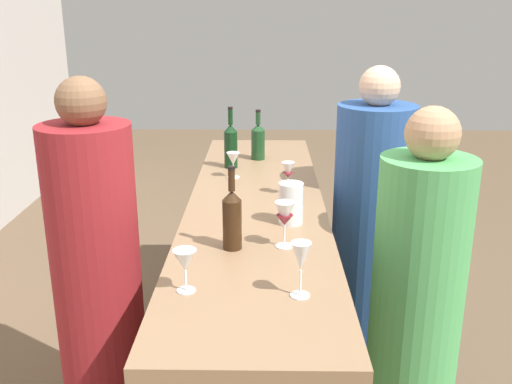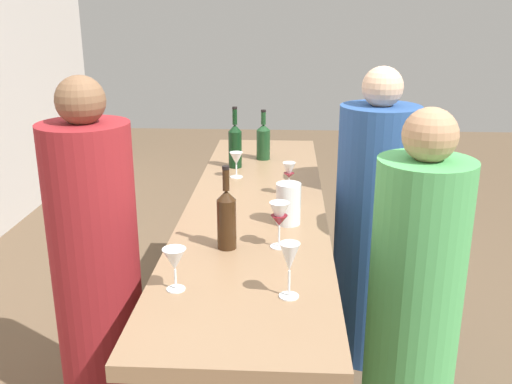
{
  "view_description": "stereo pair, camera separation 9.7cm",
  "coord_description": "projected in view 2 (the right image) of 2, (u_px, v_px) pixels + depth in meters",
  "views": [
    {
      "loc": [
        -2.47,
        -0.04,
        1.78
      ],
      "look_at": [
        0.0,
        0.0,
        0.98
      ],
      "focal_mm": 40.47,
      "sensor_mm": 36.0,
      "label": 1
    },
    {
      "loc": [
        -2.46,
        -0.13,
        1.78
      ],
      "look_at": [
        0.0,
        0.0,
        0.98
      ],
      "focal_mm": 40.47,
      "sensor_mm": 36.0,
      "label": 2
    }
  ],
  "objects": [
    {
      "name": "ground_plane",
      "position": [
        256.0,
        376.0,
        2.9
      ],
      "size": [
        12.0,
        12.0,
        0.0
      ],
      "primitive_type": "plane",
      "color": "brown"
    },
    {
      "name": "bar_counter",
      "position": [
        256.0,
        293.0,
        2.75
      ],
      "size": [
        2.52,
        0.61,
        0.93
      ],
      "color": "brown",
      "rests_on": "ground"
    },
    {
      "name": "wine_bottle_leftmost_amber_brown",
      "position": [
        227.0,
        218.0,
        2.09
      ],
      "size": [
        0.07,
        0.07,
        0.31
      ],
      "color": "#331E0F",
      "rests_on": "bar_counter"
    },
    {
      "name": "wine_bottle_second_left_dark_green",
      "position": [
        235.0,
        145.0,
        3.14
      ],
      "size": [
        0.07,
        0.07,
        0.33
      ],
      "color": "black",
      "rests_on": "bar_counter"
    },
    {
      "name": "wine_bottle_center_olive_green",
      "position": [
        263.0,
        141.0,
        3.31
      ],
      "size": [
        0.08,
        0.08,
        0.29
      ],
      "color": "#193D1E",
      "rests_on": "bar_counter"
    },
    {
      "name": "wine_glass_near_left",
      "position": [
        290.0,
        259.0,
        1.73
      ],
      "size": [
        0.06,
        0.06,
        0.18
      ],
      "color": "white",
      "rests_on": "bar_counter"
    },
    {
      "name": "wine_glass_near_center",
      "position": [
        289.0,
        172.0,
        2.68
      ],
      "size": [
        0.06,
        0.06,
        0.16
      ],
      "color": "white",
      "rests_on": "bar_counter"
    },
    {
      "name": "wine_glass_near_right",
      "position": [
        279.0,
        217.0,
        2.09
      ],
      "size": [
        0.07,
        0.07,
        0.17
      ],
      "color": "white",
      "rests_on": "bar_counter"
    },
    {
      "name": "wine_glass_far_left",
      "position": [
        236.0,
        160.0,
        2.96
      ],
      "size": [
        0.07,
        0.07,
        0.13
      ],
      "color": "white",
      "rests_on": "bar_counter"
    },
    {
      "name": "wine_glass_far_center",
      "position": [
        175.0,
        260.0,
        1.78
      ],
      "size": [
        0.07,
        0.07,
        0.14
      ],
      "color": "white",
      "rests_on": "bar_counter"
    },
    {
      "name": "water_pitcher",
      "position": [
        288.0,
        204.0,
        2.33
      ],
      "size": [
        0.1,
        0.1,
        0.17
      ],
      "color": "silver",
      "rests_on": "bar_counter"
    },
    {
      "name": "person_left_guest",
      "position": [
        373.0,
        232.0,
        2.9
      ],
      "size": [
        0.49,
        0.49,
        1.51
      ],
      "rotation": [
        0.0,
        0.0,
        1.9
      ],
      "color": "#284C8C",
      "rests_on": "ground"
    },
    {
      "name": "person_center_guest",
      "position": [
        414.0,
        302.0,
        2.29
      ],
      "size": [
        0.46,
        0.46,
        1.43
      ],
      "rotation": [
        0.0,
        0.0,
        1.28
      ],
      "color": "#4CA559",
      "rests_on": "ground"
    },
    {
      "name": "person_right_guest",
      "position": [
        96.0,
        271.0,
        2.46
      ],
      "size": [
        0.39,
        0.39,
        1.52
      ],
      "rotation": [
        0.0,
        0.0,
        -1.63
      ],
      "color": "maroon",
      "rests_on": "ground"
    }
  ]
}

